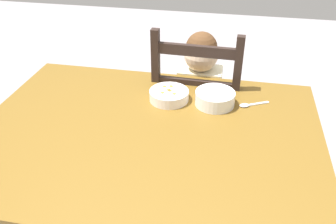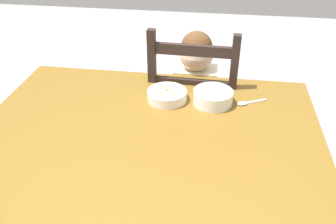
{
  "view_description": "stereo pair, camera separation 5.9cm",
  "coord_description": "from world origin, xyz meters",
  "px_view_note": "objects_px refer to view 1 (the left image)",
  "views": [
    {
      "loc": [
        0.3,
        -1.11,
        1.58
      ],
      "look_at": [
        0.07,
        0.08,
        0.81
      ],
      "focal_mm": 39.25,
      "sensor_mm": 36.0,
      "label": 1
    },
    {
      "loc": [
        0.25,
        -1.12,
        1.58
      ],
      "look_at": [
        0.07,
        0.08,
        0.81
      ],
      "focal_mm": 39.25,
      "sensor_mm": 36.0,
      "label": 2
    }
  ],
  "objects_px": {
    "bowl_of_peas": "(215,98)",
    "dining_chair": "(197,120)",
    "dining_table": "(147,152)",
    "child_figure": "(199,95)",
    "spoon": "(249,105)",
    "bowl_of_carrots": "(169,95)"
  },
  "relations": [
    {
      "from": "dining_chair",
      "to": "dining_table",
      "type": "bearing_deg",
      "value": -104.05
    },
    {
      "from": "bowl_of_peas",
      "to": "dining_chair",
      "type": "bearing_deg",
      "value": 108.97
    },
    {
      "from": "child_figure",
      "to": "dining_table",
      "type": "bearing_deg",
      "value": -104.29
    },
    {
      "from": "bowl_of_peas",
      "to": "spoon",
      "type": "xyz_separation_m",
      "value": [
        0.14,
        0.02,
        -0.03
      ]
    },
    {
      "from": "dining_chair",
      "to": "child_figure",
      "type": "relative_size",
      "value": 1.06
    },
    {
      "from": "bowl_of_peas",
      "to": "bowl_of_carrots",
      "type": "xyz_separation_m",
      "value": [
        -0.2,
        0.0,
        -0.01
      ]
    },
    {
      "from": "dining_table",
      "to": "dining_chair",
      "type": "distance_m",
      "value": 0.6
    },
    {
      "from": "spoon",
      "to": "dining_chair",
      "type": "bearing_deg",
      "value": 131.56
    },
    {
      "from": "dining_chair",
      "to": "bowl_of_carrots",
      "type": "distance_m",
      "value": 0.44
    },
    {
      "from": "bowl_of_peas",
      "to": "bowl_of_carrots",
      "type": "height_order",
      "value": "bowl_of_peas"
    },
    {
      "from": "dining_table",
      "to": "dining_chair",
      "type": "bearing_deg",
      "value": 75.95
    },
    {
      "from": "dining_chair",
      "to": "spoon",
      "type": "relative_size",
      "value": 7.75
    },
    {
      "from": "dining_table",
      "to": "dining_chair",
      "type": "height_order",
      "value": "dining_chair"
    },
    {
      "from": "dining_chair",
      "to": "spoon",
      "type": "bearing_deg",
      "value": -48.44
    },
    {
      "from": "dining_chair",
      "to": "child_figure",
      "type": "bearing_deg",
      "value": -58.39
    },
    {
      "from": "dining_table",
      "to": "bowl_of_peas",
      "type": "relative_size",
      "value": 7.89
    },
    {
      "from": "child_figure",
      "to": "spoon",
      "type": "xyz_separation_m",
      "value": [
        0.24,
        -0.28,
        0.13
      ]
    },
    {
      "from": "dining_table",
      "to": "child_figure",
      "type": "bearing_deg",
      "value": 75.71
    },
    {
      "from": "child_figure",
      "to": "dining_chair",
      "type": "bearing_deg",
      "value": 121.61
    },
    {
      "from": "dining_table",
      "to": "bowl_of_carrots",
      "type": "height_order",
      "value": "bowl_of_carrots"
    },
    {
      "from": "bowl_of_carrots",
      "to": "spoon",
      "type": "height_order",
      "value": "bowl_of_carrots"
    },
    {
      "from": "child_figure",
      "to": "spoon",
      "type": "bearing_deg",
      "value": -48.35
    }
  ]
}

